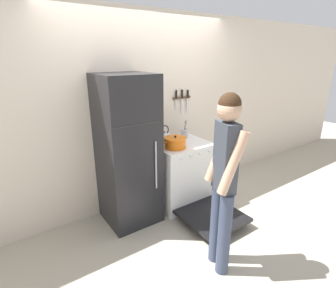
{
  "coord_description": "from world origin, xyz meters",
  "views": [
    {
      "loc": [
        -1.72,
        -2.99,
        2.0
      ],
      "look_at": [
        0.01,
        -0.48,
        0.96
      ],
      "focal_mm": 28.0,
      "sensor_mm": 36.0,
      "label": 1
    }
  ],
  "objects": [
    {
      "name": "ground_plane",
      "position": [
        0.0,
        0.0,
        0.0
      ],
      "size": [
        14.0,
        14.0,
        0.0
      ],
      "primitive_type": "plane",
      "color": "#B2A893"
    },
    {
      "name": "dutch_oven_pot",
      "position": [
        0.13,
        -0.46,
        0.95
      ],
      "size": [
        0.32,
        0.28,
        0.16
      ],
      "color": "orange",
      "rests_on": "stove_range"
    },
    {
      "name": "refrigerator",
      "position": [
        -0.46,
        -0.31,
        0.91
      ],
      "size": [
        0.62,
        0.64,
        1.81
      ],
      "color": "black",
      "rests_on": "ground_plane"
    },
    {
      "name": "wall_back",
      "position": [
        0.0,
        0.03,
        1.27
      ],
      "size": [
        10.0,
        0.06,
        2.55
      ],
      "color": "beige",
      "rests_on": "ground_plane"
    },
    {
      "name": "tea_kettle",
      "position": [
        0.14,
        -0.2,
        0.95
      ],
      "size": [
        0.23,
        0.18,
        0.24
      ],
      "color": "silver",
      "rests_on": "stove_range"
    },
    {
      "name": "wall_knife_strip",
      "position": [
        0.57,
        -0.02,
        1.43
      ],
      "size": [
        0.31,
        0.03,
        0.34
      ],
      "color": "brown"
    },
    {
      "name": "stove_range",
      "position": [
        0.3,
        -0.37,
        0.44
      ],
      "size": [
        0.76,
        1.36,
        0.88
      ],
      "color": "white",
      "rests_on": "ground_plane"
    },
    {
      "name": "person",
      "position": [
        -0.12,
        -1.54,
        0.98
      ],
      "size": [
        0.35,
        0.41,
        1.72
      ],
      "rotation": [
        0.0,
        0.0,
        1.24
      ],
      "color": "#38425B",
      "rests_on": "ground_plane"
    },
    {
      "name": "utensil_jar",
      "position": [
        0.49,
        -0.19,
        0.95
      ],
      "size": [
        0.11,
        0.11,
        0.27
      ],
      "color": "#B7BABF",
      "rests_on": "stove_range"
    }
  ]
}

